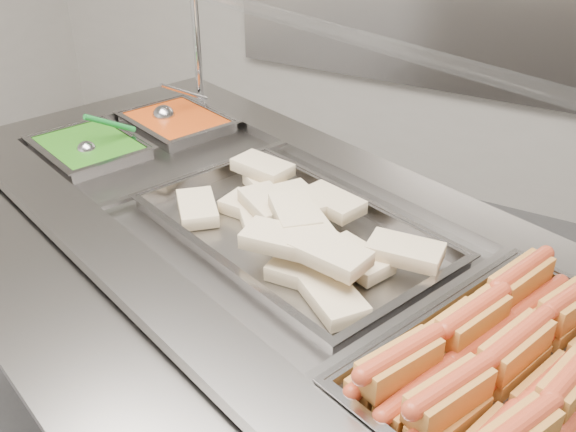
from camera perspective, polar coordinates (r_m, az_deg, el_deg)
The scene contains 11 objects.
steam_counter at distance 1.82m, azimuth -1.10°, elevation -12.86°, with size 2.14×1.48×0.94m.
tray_rail at distance 1.35m, azimuth -19.21°, elevation -9.40°, with size 1.86×0.98×0.05m.
sneeze_guard at distance 1.53m, azimuth 5.41°, elevation 15.30°, with size 1.73×0.87×0.46m.
pan_hotdogs at distance 1.23m, azimuth 19.12°, elevation -13.61°, with size 0.53×0.66×0.10m.
pan_wraps at distance 1.51m, azimuth 0.26°, elevation -1.83°, with size 0.81×0.64×0.07m.
pan_beans at distance 2.13m, azimuth -9.78°, elevation 7.42°, with size 0.38×0.34×0.10m.
pan_peas at distance 2.01m, azimuth -17.12°, elevation 4.98°, with size 0.38×0.34×0.10m.
hotdogs_in_buns at distance 1.19m, azimuth 18.65°, elevation -12.01°, with size 0.41×0.61×0.12m.
tortilla_wraps at distance 1.48m, azimuth 0.71°, elevation -0.68°, with size 0.70×0.52×0.10m.
ladle at distance 2.14m, azimuth -10.85°, elevation 8.84°, with size 0.10×0.20×0.15m.
serving_spoon at distance 1.96m, azimuth -17.09°, elevation 6.01°, with size 0.09×0.18×0.14m.
Camera 1 is at (0.56, -0.70, 1.72)m, focal length 40.00 mm.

